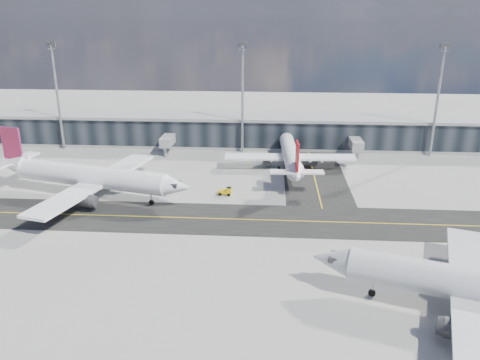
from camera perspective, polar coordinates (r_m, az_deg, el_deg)
The scene contains 8 objects.
ground at distance 83.10m, azimuth -1.82°, elevation -5.91°, with size 300.00×300.00×0.00m, color gray.
taxiway_lanes at distance 92.60m, azimuth 1.25°, elevation -3.10°, with size 180.00×63.00×0.03m.
terminal_concourse at distance 133.52m, azimuth 0.50°, elevation 5.96°, with size 152.00×19.80×8.80m.
floodlight_masts at distance 124.41m, azimuth 0.30°, elevation 10.35°, with size 102.50×0.70×28.90m.
airliner_af at distance 100.39m, azimuth -17.98°, elevation 0.43°, with size 44.54×38.30×13.33m.
airliner_redtail at distance 112.74m, azimuth 6.19°, elevation 3.00°, with size 31.83×37.37×11.08m.
baggage_tug at distance 97.41m, azimuth -1.69°, elevation -1.37°, with size 2.89×1.68×1.73m.
service_van at distance 116.82m, azimuth 6.62°, elevation 2.03°, with size 2.13×4.62×1.28m, color white.
Camera 1 is at (7.72, -74.47, 36.07)m, focal length 35.00 mm.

